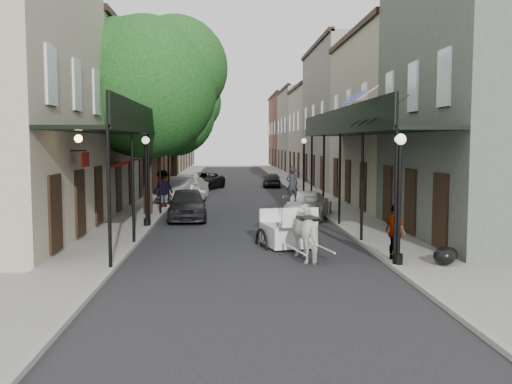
{
  "coord_description": "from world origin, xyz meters",
  "views": [
    {
      "loc": [
        -0.76,
        -17.77,
        3.59
      ],
      "look_at": [
        0.4,
        4.92,
        1.6
      ],
      "focal_mm": 40.0,
      "sensor_mm": 36.0,
      "label": 1
    }
  ],
  "objects": [
    {
      "name": "road",
      "position": [
        0.0,
        20.0,
        0.01
      ],
      "size": [
        8.0,
        90.0,
        0.01
      ],
      "primitive_type": "cube",
      "color": "black",
      "rests_on": "ground"
    },
    {
      "name": "lamppost_left",
      "position": [
        -4.1,
        6.0,
        2.05
      ],
      "size": [
        0.32,
        0.32,
        3.71
      ],
      "color": "black",
      "rests_on": "sidewalk_left"
    },
    {
      "name": "car_left_mid",
      "position": [
        -3.53,
        16.38,
        0.76
      ],
      "size": [
        3.26,
        4.87,
        1.52
      ],
      "primitive_type": "imported",
      "rotation": [
        0.0,
        0.0,
        -0.4
      ],
      "color": "gray",
      "rests_on": "ground"
    },
    {
      "name": "horse",
      "position": [
        1.77,
        -0.72,
        0.84
      ],
      "size": [
        1.33,
        2.13,
        1.67
      ],
      "primitive_type": "imported",
      "rotation": [
        0.0,
        0.0,
        3.37
      ],
      "color": "silver",
      "rests_on": "ground"
    },
    {
      "name": "building_row_right",
      "position": [
        8.6,
        30.0,
        5.25
      ],
      "size": [
        5.0,
        80.0,
        10.5
      ],
      "primitive_type": "cube",
      "color": "gray",
      "rests_on": "ground"
    },
    {
      "name": "pedestrian_sidewalk_right",
      "position": [
        4.2,
        -1.4,
        0.96
      ],
      "size": [
        0.65,
        1.05,
        1.67
      ],
      "primitive_type": "imported",
      "rotation": [
        0.0,
        0.0,
        1.84
      ],
      "color": "gray",
      "rests_on": "sidewalk_right"
    },
    {
      "name": "sidewalk_right",
      "position": [
        5.0,
        20.0,
        0.06
      ],
      "size": [
        2.2,
        90.0,
        0.12
      ],
      "primitive_type": "cube",
      "color": "gray",
      "rests_on": "ground"
    },
    {
      "name": "pedestrian_walking",
      "position": [
        -2.32,
        11.57,
        0.96
      ],
      "size": [
        1.08,
        0.94,
        1.92
      ],
      "primitive_type": "imported",
      "rotation": [
        0.0,
        0.0,
        0.25
      ],
      "color": "beige",
      "rests_on": "ground"
    },
    {
      "name": "car_right_near",
      "position": [
        3.1,
        9.0,
        0.64
      ],
      "size": [
        3.08,
        4.78,
        1.29
      ],
      "primitive_type": "imported",
      "rotation": [
        0.0,
        0.0,
        2.83
      ],
      "color": "silver",
      "rests_on": "ground"
    },
    {
      "name": "sidewalk_left",
      "position": [
        -5.0,
        20.0,
        0.06
      ],
      "size": [
        2.2,
        90.0,
        0.12
      ],
      "primitive_type": "cube",
      "color": "gray",
      "rests_on": "ground"
    },
    {
      "name": "car_left_near",
      "position": [
        -2.6,
        8.54,
        0.74
      ],
      "size": [
        2.0,
        4.43,
        1.48
      ],
      "primitive_type": "imported",
      "rotation": [
        0.0,
        0.0,
        0.06
      ],
      "color": "black",
      "rests_on": "ground"
    },
    {
      "name": "ground",
      "position": [
        0.0,
        0.0,
        0.0
      ],
      "size": [
        140.0,
        140.0,
        0.0
      ],
      "primitive_type": "plane",
      "color": "gray",
      "rests_on": "ground"
    },
    {
      "name": "carriage",
      "position": [
        1.18,
        1.82,
        1.09
      ],
      "size": [
        2.05,
        2.72,
        2.8
      ],
      "rotation": [
        0.0,
        0.0,
        0.23
      ],
      "color": "black",
      "rests_on": "ground"
    },
    {
      "name": "lamppost_right_near",
      "position": [
        4.1,
        -2.0,
        2.05
      ],
      "size": [
        0.32,
        0.32,
        3.71
      ],
      "color": "black",
      "rests_on": "sidewalk_right"
    },
    {
      "name": "gallery_right",
      "position": [
        4.79,
        6.98,
        4.05
      ],
      "size": [
        2.2,
        18.05,
        4.88
      ],
      "color": "black",
      "rests_on": "sidewalk_right"
    },
    {
      "name": "lamppost_right_far",
      "position": [
        4.1,
        18.0,
        2.05
      ],
      "size": [
        0.32,
        0.32,
        3.71
      ],
      "color": "black",
      "rests_on": "sidewalk_right"
    },
    {
      "name": "pedestrian_sidewalk_left",
      "position": [
        -4.2,
        12.93,
        1.11
      ],
      "size": [
        1.47,
        1.34,
        1.98
      ],
      "primitive_type": "imported",
      "rotation": [
        0.0,
        0.0,
        3.77
      ],
      "color": "gray",
      "rests_on": "sidewalk_left"
    },
    {
      "name": "car_right_far",
      "position": [
        2.84,
        27.69,
        0.59
      ],
      "size": [
        1.61,
        3.56,
        1.19
      ],
      "primitive_type": "imported",
      "rotation": [
        0.0,
        0.0,
        3.08
      ],
      "color": "black",
      "rests_on": "ground"
    },
    {
      "name": "trash_bags",
      "position": [
        5.49,
        -2.03,
        0.37
      ],
      "size": [
        0.88,
        1.03,
        0.53
      ],
      "color": "black",
      "rests_on": "sidewalk_right"
    },
    {
      "name": "tree_far",
      "position": [
        -4.25,
        24.18,
        5.84
      ],
      "size": [
        6.45,
        6.0,
        8.61
      ],
      "color": "#382619",
      "rests_on": "sidewalk_left"
    },
    {
      "name": "car_left_far",
      "position": [
        -2.6,
        25.53,
        0.66
      ],
      "size": [
        3.66,
        5.19,
        1.31
      ],
      "primitive_type": "imported",
      "rotation": [
        0.0,
        0.0,
        -0.35
      ],
      "color": "black",
      "rests_on": "ground"
    },
    {
      "name": "building_row_left",
      "position": [
        -8.6,
        30.0,
        5.25
      ],
      "size": [
        5.0,
        80.0,
        10.5
      ],
      "primitive_type": "cube",
      "color": "#A59E84",
      "rests_on": "ground"
    },
    {
      "name": "tree_near",
      "position": [
        -4.2,
        10.18,
        6.49
      ],
      "size": [
        7.31,
        6.8,
        9.63
      ],
      "color": "#382619",
      "rests_on": "sidewalk_left"
    },
    {
      "name": "gallery_left",
      "position": [
        -4.79,
        6.98,
        4.05
      ],
      "size": [
        2.2,
        18.05,
        4.88
      ],
      "color": "black",
      "rests_on": "sidewalk_left"
    }
  ]
}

